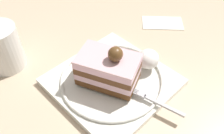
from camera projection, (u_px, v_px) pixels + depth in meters
ground_plane at (100, 84)px, 0.51m from camera, size 2.40×2.40×0.00m
dessert_plate at (112, 81)px, 0.50m from camera, size 0.23×0.23×0.02m
cake_slice at (108, 69)px, 0.47m from camera, size 0.13×0.12×0.09m
whipped_cream_dollop at (148, 59)px, 0.50m from camera, size 0.04×0.04×0.04m
fork at (152, 100)px, 0.45m from camera, size 0.12×0.04×0.00m
drink_glass_far at (3, 50)px, 0.52m from camera, size 0.08×0.08×0.10m
folded_napkin at (162, 23)px, 0.66m from camera, size 0.12×0.12×0.00m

